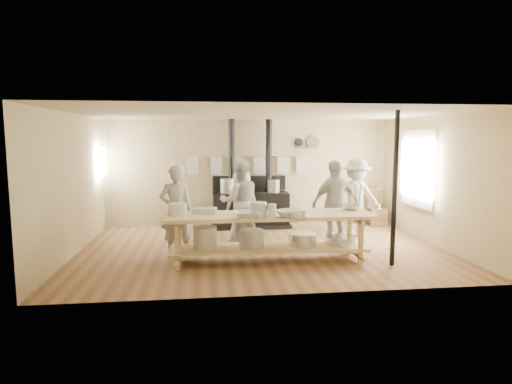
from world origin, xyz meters
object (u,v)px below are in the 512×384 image
stove (250,206)px  cook_center (242,206)px  cook_far_left (176,211)px  chair (377,215)px  cook_left (240,202)px  prep_table (268,232)px  cook_right (335,203)px  cook_by_window (356,198)px  roasting_pan (205,210)px

stove → cook_center: stove is taller
stove → cook_far_left: 2.92m
cook_center → stove: bearing=-117.8°
chair → cook_left: bearing=-153.2°
prep_table → cook_left: 1.56m
stove → prep_table: 3.02m
stove → cook_right: (1.48, -2.08, 0.34)m
cook_far_left → cook_right: size_ratio=0.97×
cook_right → cook_by_window: bearing=-146.9°
cook_left → cook_center: (0.05, 0.10, -0.10)m
cook_far_left → chair: size_ratio=1.94×
cook_by_window → roasting_pan: cook_by_window is taller
cook_far_left → stove: bearing=-136.3°
cook_left → cook_center: bearing=-125.2°
prep_table → cook_by_window: (2.19, 1.70, 0.34)m
cook_far_left → cook_by_window: cook_by_window is taller
prep_table → cook_left: (-0.37, 1.48, 0.33)m
cook_center → cook_by_window: (2.51, 0.12, 0.11)m
cook_center → roasting_pan: (-0.77, -1.37, 0.14)m
cook_center → roasting_pan: 1.58m
cook_far_left → roasting_pan: (0.51, -0.39, 0.06)m
cook_center → chair: size_ratio=1.74×
chair → cook_center: bearing=-154.3°
cook_far_left → chair: 5.31m
cook_by_window → chair: bearing=51.2°
cook_far_left → cook_right: cook_right is taller
stove → cook_right: stove is taller
cook_far_left → cook_center: 1.62m
cook_by_window → roasting_pan: 3.60m
cook_left → cook_by_window: bearing=178.8°
prep_table → stove: bearing=90.0°
cook_far_left → cook_left: cook_left is taller
stove → prep_table: size_ratio=0.72×
cook_far_left → cook_by_window: bearing=-176.5°
stove → prep_table: bearing=-90.0°
prep_table → cook_right: (1.48, 0.94, 0.34)m
prep_table → roasting_pan: size_ratio=9.15×
roasting_pan → cook_center: bearing=60.8°
cook_left → cook_right: size_ratio=0.99×
stove → chair: size_ratio=3.01×
cook_left → cook_by_window: cook_by_window is taller
prep_table → cook_right: size_ratio=2.09×
cook_far_left → prep_table: bearing=146.8°
chair → cook_right: bearing=-125.7°
cook_right → roasting_pan: bearing=2.0°
cook_center → cook_right: (1.80, -0.64, 0.11)m
stove → cook_far_left: (-1.60, -2.42, 0.32)m
cook_far_left → cook_center: cook_far_left is taller
cook_center → cook_by_window: cook_by_window is taller
cook_right → cook_by_window: cook_right is taller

